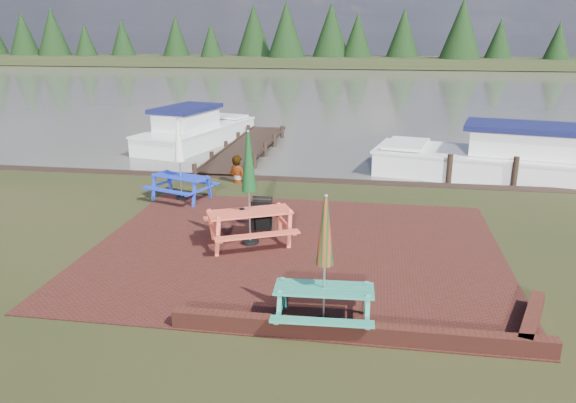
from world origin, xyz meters
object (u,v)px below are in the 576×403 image
(picnic_table_teal, at_px, (324,282))
(picnic_table_blue, at_px, (180,172))
(picnic_table_red, at_px, (250,206))
(person, at_px, (237,156))
(boat_jetty, at_px, (195,132))
(jetty, at_px, (247,147))
(boat_near, at_px, (496,161))
(chalkboard, at_px, (261,214))

(picnic_table_teal, height_order, picnic_table_blue, picnic_table_blue)
(picnic_table_red, xyz_separation_m, person, (-1.59, 5.18, -0.04))
(picnic_table_red, bearing_deg, boat_jetty, 87.60)
(jetty, bearing_deg, boat_near, -14.13)
(picnic_table_blue, distance_m, jetty, 7.02)
(picnic_table_red, height_order, boat_near, picnic_table_red)
(chalkboard, xyz_separation_m, jetty, (-2.49, 9.16, -0.30))
(picnic_table_blue, relative_size, jetty, 0.25)
(picnic_table_red, relative_size, jetty, 0.29)
(picnic_table_blue, relative_size, person, 1.32)
(picnic_table_blue, xyz_separation_m, jetty, (0.30, 6.98, -0.70))
(person, bearing_deg, jetty, -55.34)
(boat_near, xyz_separation_m, person, (-8.35, -2.60, 0.45))
(boat_near, bearing_deg, chalkboard, 148.03)
(picnic_table_red, distance_m, jetty, 10.41)
(chalkboard, bearing_deg, picnic_table_teal, -67.23)
(jetty, distance_m, person, 5.04)
(boat_jetty, bearing_deg, jetty, -16.11)
(jetty, height_order, boat_jetty, boat_jetty)
(chalkboard, xyz_separation_m, person, (-1.65, 4.25, 0.46))
(jetty, relative_size, boat_jetty, 1.29)
(picnic_table_blue, distance_m, person, 2.36)
(chalkboard, bearing_deg, boat_near, 44.08)
(picnic_table_teal, bearing_deg, chalkboard, 111.54)
(jetty, xyz_separation_m, boat_jetty, (-2.67, 1.55, 0.27))
(picnic_table_red, relative_size, boat_near, 0.32)
(picnic_table_blue, height_order, boat_jetty, picnic_table_blue)
(picnic_table_blue, bearing_deg, picnic_table_teal, -34.51)
(picnic_table_teal, xyz_separation_m, picnic_table_blue, (-4.74, 6.50, 0.02))
(chalkboard, distance_m, boat_near, 9.58)
(chalkboard, xyz_separation_m, boat_near, (6.70, 6.85, 0.01))
(boat_near, bearing_deg, boat_jetty, 84.38)
(chalkboard, height_order, jetty, chalkboard)
(picnic_table_blue, height_order, boat_near, picnic_table_blue)
(picnic_table_red, bearing_deg, chalkboard, 60.08)
(picnic_table_red, height_order, person, picnic_table_red)
(jetty, bearing_deg, picnic_table_red, -76.48)
(picnic_table_red, bearing_deg, picnic_table_blue, 105.16)
(chalkboard, height_order, person, person)
(picnic_table_blue, distance_m, chalkboard, 3.57)
(jetty, bearing_deg, boat_jetty, 149.90)
(picnic_table_teal, distance_m, boat_jetty, 16.62)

